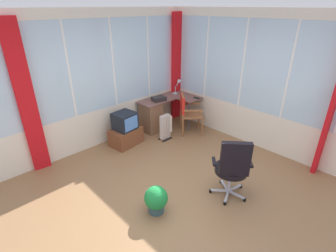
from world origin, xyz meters
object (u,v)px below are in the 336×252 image
Objects in this scene: paper_tray at (159,99)px; wooden_armchair at (186,109)px; potted_plant at (156,199)px; desk at (154,114)px; office_chair at (233,166)px; space_heater at (166,127)px; tv_on_stand at (126,131)px; desk_lamp at (179,84)px; tv_remote at (197,98)px.

paper_tray is 0.32× the size of wooden_armchair.
potted_plant is at bearing -147.04° from wooden_armchair.
desk is 2.74m from office_chair.
space_heater is at bearing -116.59° from paper_tray.
tv_on_stand is (-1.34, 0.52, -0.27)m from wooden_armchair.
desk is 0.40m from paper_tray.
space_heater is 2.24m from potted_plant.
tv_on_stand reaches higher than space_heater.
paper_tray reaches higher than potted_plant.
potted_plant is (-1.76, -2.06, -0.17)m from desk.
desk_lamp is at bearing 38.24° from potted_plant.
tv_on_stand is at bearing -172.62° from desk.
desk_lamp is 0.89× the size of potted_plant.
office_chair reaches higher than paper_tray.
tv_on_stand is 0.89m from space_heater.
paper_tray is 0.69m from wooden_armchair.
tv_on_stand is at bearing 66.08° from potted_plant.
office_chair is (-1.58, -2.62, -0.38)m from desk_lamp.
desk is at bearing 7.38° from tv_on_stand.
desk is 1.31× the size of office_chair.
wooden_armchair is at bearing -173.85° from tv_remote.
paper_tray is at bearing 63.41° from space_heater.
space_heater is at bearing 170.93° from wooden_armchair.
office_chair is (-1.18, -2.00, -0.01)m from wooden_armchair.
tv_remote is 0.47m from wooden_armchair.
potted_plant is (-1.03, 0.57, -0.36)m from office_chair.
desk_lamp is at bearing 3.65° from tv_on_stand.
desk is 1.86× the size of tv_on_stand.
wooden_armchair is 1.59× the size of space_heater.
office_chair is (-1.62, -2.08, -0.15)m from tv_remote.
desk_lamp is 0.40× the size of wooden_armchair.
wooden_armchair is 2.22× the size of potted_plant.
space_heater is (0.78, -0.43, -0.02)m from tv_on_stand.
desk_lamp reaches higher than tv_remote.
desk_lamp is 1.87m from tv_on_stand.
tv_on_stand is at bearing 158.90° from wooden_armchair.
potted_plant is at bearing -137.29° from space_heater.
office_chair is (-0.73, -2.63, 0.19)m from desk.
space_heater is (-0.12, -0.54, -0.10)m from desk.
wooden_armchair is 1.46m from tv_on_stand.
paper_tray is at bearing 4.21° from tv_on_stand.
desk is at bearing 124.95° from wooden_armchair.
desk is at bearing 144.04° from tv_remote.
tv_remote is 2.64m from office_chair.
space_heater is at bearing -102.04° from desk.
paper_tray reaches higher than desk.
paper_tray is 0.41× the size of tv_on_stand.
office_chair is 2.53m from tv_on_stand.
desk is 2.31× the size of space_heater.
desk is 1.45× the size of wooden_armchair.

